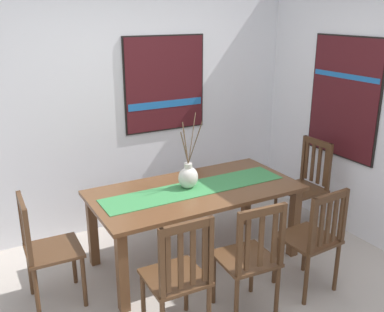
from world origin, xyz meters
The scene contains 12 objects.
ground_plane centered at (0.00, 0.00, -0.01)m, with size 6.40×6.40×0.03m, color #B2A89E.
wall_back centered at (0.00, 1.86, 1.35)m, with size 6.40×0.12×2.70m, color silver.
dining_table centered at (0.09, 0.74, 0.63)m, with size 1.89×0.94×0.73m.
table_runner centered at (0.09, 0.74, 0.73)m, with size 1.74×0.36×0.01m, color #388447.
centerpiece_vase centered at (0.04, 0.78, 0.84)m, with size 0.26×0.26×0.66m.
chair_0 centered at (0.70, -0.16, 0.50)m, with size 0.45×0.45×0.94m.
chair_1 centered at (1.44, 0.74, 0.51)m, with size 0.44×0.44×0.98m.
chair_2 centered at (-0.53, -0.13, 0.51)m, with size 0.43×0.43×0.98m.
chair_3 centered at (-1.26, 0.74, 0.49)m, with size 0.43×0.43×0.94m.
chair_4 centered at (0.06, -0.16, 0.50)m, with size 0.45×0.45×0.97m.
painting_on_back_wall centered at (0.31, 1.79, 1.51)m, with size 0.93×0.05×1.02m.
painting_on_side_wall centered at (1.79, 0.66, 1.42)m, with size 0.05×0.89×1.24m.
Camera 1 is at (-1.73, -2.50, 2.28)m, focal length 41.33 mm.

